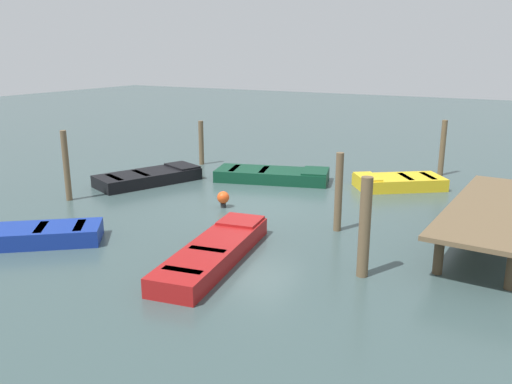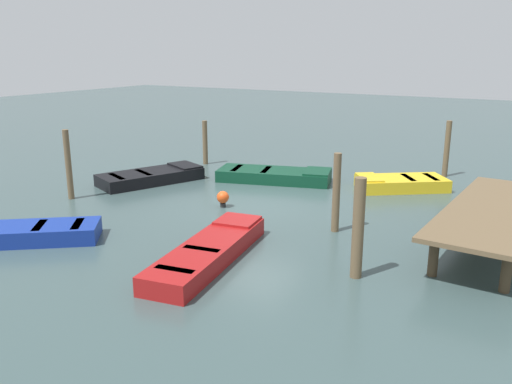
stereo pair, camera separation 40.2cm
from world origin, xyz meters
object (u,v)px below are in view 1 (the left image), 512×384
at_px(rowboat_yellow, 399,182).
at_px(mooring_piling_far_left, 339,192).
at_px(mooring_piling_far_right, 442,148).
at_px(mooring_piling_mid_left, 66,166).
at_px(rowboat_blue, 30,235).
at_px(rowboat_red, 214,251).
at_px(mooring_piling_near_right, 201,143).
at_px(rowboat_dark_green, 273,175).
at_px(rowboat_black, 149,177).
at_px(marker_buoy, 223,198).
at_px(mooring_piling_mid_right, 365,228).
at_px(dock_segment, 496,210).

distance_m(rowboat_yellow, mooring_piling_far_left, 5.05).
distance_m(mooring_piling_far_right, mooring_piling_mid_left, 12.93).
bearing_deg(rowboat_blue, rowboat_red, 157.68).
bearing_deg(mooring_piling_near_right, rowboat_dark_green, 73.79).
distance_m(rowboat_black, mooring_piling_far_right, 10.56).
bearing_deg(mooring_piling_far_right, marker_buoy, -33.56).
bearing_deg(marker_buoy, mooring_piling_near_right, -139.65).
distance_m(rowboat_yellow, mooring_piling_mid_right, 7.50).
bearing_deg(dock_segment, mooring_piling_near_right, -106.99).
distance_m(rowboat_yellow, marker_buoy, 6.10).
xyz_separation_m(mooring_piling_mid_right, mooring_piling_far_left, (-2.40, -1.42, -0.03)).
distance_m(rowboat_blue, mooring_piling_mid_left, 3.84).
xyz_separation_m(mooring_piling_far_right, mooring_piling_far_left, (7.60, -1.19, -0.00)).
xyz_separation_m(mooring_piling_mid_left, mooring_piling_far_left, (-1.30, 8.18, -0.07)).
relative_size(rowboat_blue, rowboat_red, 0.75).
relative_size(rowboat_yellow, mooring_piling_mid_left, 1.44).
bearing_deg(mooring_piling_far_right, dock_segment, 19.27).
bearing_deg(rowboat_yellow, rowboat_red, 40.37).
distance_m(mooring_piling_near_right, marker_buoy, 6.12).
height_order(dock_segment, rowboat_yellow, dock_segment).
bearing_deg(marker_buoy, rowboat_yellow, 139.66).
bearing_deg(mooring_piling_mid_right, rowboat_yellow, -171.48).
bearing_deg(rowboat_black, dock_segment, -71.31).
bearing_deg(mooring_piling_mid_right, mooring_piling_near_right, -129.31).
relative_size(rowboat_red, rowboat_yellow, 1.39).
bearing_deg(marker_buoy, rowboat_dark_green, -177.25).
bearing_deg(rowboat_black, mooring_piling_mid_left, -172.38).
distance_m(mooring_piling_mid_right, mooring_piling_mid_left, 9.66).
xyz_separation_m(mooring_piling_far_right, marker_buoy, (7.27, -4.83, -0.73)).
distance_m(dock_segment, mooring_piling_near_right, 11.88).
relative_size(mooring_piling_near_right, mooring_piling_mid_left, 0.81).
xyz_separation_m(mooring_piling_near_right, marker_buoy, (4.64, 3.94, -0.59)).
relative_size(mooring_piling_near_right, marker_buoy, 3.64).
bearing_deg(mooring_piling_mid_left, mooring_piling_mid_right, 83.49).
relative_size(rowboat_red, mooring_piling_far_left, 2.13).
bearing_deg(mooring_piling_far_left, rowboat_blue, -54.12).
relative_size(dock_segment, rowboat_red, 1.43).
height_order(rowboat_blue, rowboat_red, same).
bearing_deg(rowboat_dark_green, rowboat_yellow, -1.34).
height_order(mooring_piling_near_right, mooring_piling_far_left, mooring_piling_far_left).
bearing_deg(mooring_piling_near_right, mooring_piling_mid_right, 50.69).
xyz_separation_m(rowboat_blue, mooring_piling_near_right, (-9.36, -1.50, 0.66)).
xyz_separation_m(dock_segment, rowboat_black, (-0.72, -10.99, -0.63)).
bearing_deg(rowboat_yellow, marker_buoy, 13.65).
xyz_separation_m(dock_segment, rowboat_red, (4.00, -5.22, -0.63)).
bearing_deg(rowboat_dark_green, rowboat_black, -163.69).
bearing_deg(rowboat_red, mooring_piling_mid_left, 64.78).
relative_size(mooring_piling_mid_right, mooring_piling_far_right, 1.03).
distance_m(rowboat_black, rowboat_yellow, 8.47).
height_order(mooring_piling_far_right, marker_buoy, mooring_piling_far_right).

